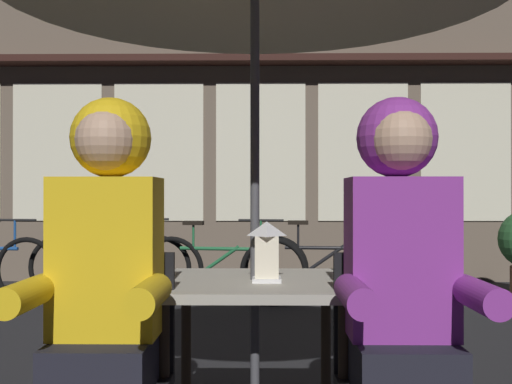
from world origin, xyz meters
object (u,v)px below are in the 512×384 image
Objects in this scene: chair_left at (109,370)px; bicycle_fourth at (327,268)px; lantern at (267,250)px; person_right_hooded at (402,265)px; bicycle_third at (221,269)px; bicycle_second at (109,266)px; chair_right at (398,371)px; cafe_table at (255,305)px; person_left_hooded at (105,265)px.

chair_left is 4.18m from bicycle_fourth.
lantern is 0.57m from person_right_hooded.
bicycle_third is at bearing -174.04° from bicycle_fourth.
chair_right is at bearing -63.97° from bicycle_second.
bicycle_fourth is (0.66, 3.65, -0.29)m from cafe_table.
chair_right reaches higher than bicycle_second.
bicycle_second is (-2.01, 4.12, -0.14)m from chair_right.
person_right_hooded is (0.43, -0.37, -0.01)m from lantern.
chair_right is 4.02m from bicycle_fourth.
person_right_hooded is at bearing -41.57° from cafe_table.
person_left_hooded is at bearing -144.99° from lantern.
chair_right is 0.52× the size of bicycle_second.
person_left_hooded is at bearing -75.86° from bicycle_second.
chair_left is 1.00× the size of chair_right.
lantern is at bearing 30.65° from chair_left.
bicycle_third is at bearing 96.72° from lantern.
person_left_hooded is 0.84× the size of bicycle_third.
bicycle_second is at bearing 115.72° from person_right_hooded.
bicycle_fourth is (1.14, 4.07, -0.50)m from person_left_hooded.
bicycle_third is (-0.38, 3.54, -0.29)m from cafe_table.
cafe_table is 3.72m from bicycle_fourth.
person_left_hooded reaches higher than chair_left.
cafe_table is 0.44× the size of bicycle_second.
bicycle_second is at bearing 116.03° from chair_right.
chair_right is 0.62× the size of person_left_hooded.
lantern is 0.64m from person_left_hooded.
person_right_hooded is at bearing -64.28° from bicycle_second.
person_left_hooded is 0.83× the size of bicycle_second.
cafe_table is 0.53× the size of person_right_hooded.
lantern is at bearing -99.42° from bicycle_fourth.
bicycle_fourth is at bearing 87.46° from person_right_hooded.
person_left_hooded is at bearing -176.61° from chair_right.
cafe_table is at bearing 41.57° from person_left_hooded.
person_left_hooded is at bearing 180.00° from person_right_hooded.
person_left_hooded reaches higher than chair_right.
bicycle_second is (-1.05, 4.18, -0.50)m from person_left_hooded.
person_left_hooded is (-0.48, -0.43, 0.21)m from cafe_table.
chair_right is at bearing 90.00° from person_right_hooded.
bicycle_third is (-0.42, 3.59, -0.51)m from lantern.
chair_right reaches higher than bicycle_third.
person_right_hooded is at bearing -3.39° from chair_left.
cafe_table is at bearing 128.87° from lantern.
bicycle_second is at bearing 177.20° from bicycle_fourth.
bicycle_second is at bearing 169.42° from bicycle_third.
lantern is at bearing -51.13° from cafe_table.
bicycle_third is at bearing 88.52° from person_left_hooded.
person_right_hooded reaches higher than cafe_table.
person_right_hooded is 0.84× the size of bicycle_fourth.
lantern is at bearing -83.28° from bicycle_third.
person_left_hooded is 0.96m from person_right_hooded.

